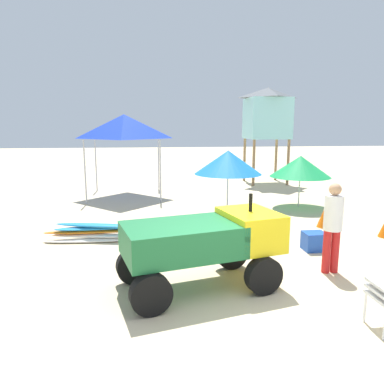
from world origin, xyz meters
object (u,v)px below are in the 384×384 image
(utility_cart, at_px, (205,241))
(cooler_box, at_px, (314,241))
(popup_canopy, at_px, (124,127))
(lifeguard_tower, at_px, (267,113))
(lifeguard_near_center, at_px, (333,222))
(traffic_cone_far, at_px, (325,217))
(beach_umbrella_mid, at_px, (300,166))
(surfboard_pile, at_px, (98,232))
(beach_umbrella_left, at_px, (228,162))

(utility_cart, relative_size, cooler_box, 6.16)
(popup_canopy, relative_size, lifeguard_tower, 0.70)
(lifeguard_near_center, xyz_separation_m, traffic_cone_far, (1.30, 2.81, -0.65))
(popup_canopy, relative_size, traffic_cone_far, 5.47)
(lifeguard_tower, height_order, traffic_cone_far, lifeguard_tower)
(cooler_box, bearing_deg, beach_umbrella_mid, 71.46)
(surfboard_pile, bearing_deg, cooler_box, -14.64)
(utility_cart, relative_size, popup_canopy, 0.92)
(traffic_cone_far, bearing_deg, surfboard_pile, -175.50)
(beach_umbrella_left, xyz_separation_m, beach_umbrella_mid, (2.59, 1.09, -0.27))
(surfboard_pile, distance_m, lifeguard_tower, 10.64)
(lifeguard_tower, distance_m, beach_umbrella_left, 7.13)
(lifeguard_near_center, bearing_deg, surfboard_pile, 151.64)
(popup_canopy, bearing_deg, lifeguard_tower, 22.77)
(popup_canopy, bearing_deg, utility_cart, -77.64)
(beach_umbrella_left, distance_m, cooler_box, 3.45)
(beach_umbrella_left, relative_size, traffic_cone_far, 3.50)
(utility_cart, distance_m, lifeguard_tower, 11.73)
(utility_cart, height_order, lifeguard_tower, lifeguard_tower)
(surfboard_pile, xyz_separation_m, lifeguard_near_center, (4.38, -2.37, 0.74))
(lifeguard_near_center, relative_size, cooler_box, 3.62)
(beach_umbrella_mid, distance_m, traffic_cone_far, 2.57)
(utility_cart, distance_m, beach_umbrella_mid, 6.74)
(surfboard_pile, xyz_separation_m, cooler_box, (4.63, -1.21, 0.00))
(popup_canopy, height_order, beach_umbrella_left, popup_canopy)
(surfboard_pile, bearing_deg, lifeguard_near_center, -28.36)
(traffic_cone_far, bearing_deg, cooler_box, -122.61)
(lifeguard_tower, relative_size, beach_umbrella_left, 2.22)
(popup_canopy, distance_m, beach_umbrella_left, 4.85)
(surfboard_pile, height_order, lifeguard_tower, lifeguard_tower)
(utility_cart, relative_size, lifeguard_near_center, 1.70)
(beach_umbrella_left, bearing_deg, cooler_box, -66.55)
(cooler_box, bearing_deg, popup_canopy, 123.53)
(lifeguard_near_center, distance_m, traffic_cone_far, 3.17)
(lifeguard_tower, bearing_deg, beach_umbrella_mid, -95.88)
(utility_cart, bearing_deg, lifeguard_near_center, 8.25)
(utility_cart, distance_m, traffic_cone_far, 4.83)
(lifeguard_tower, height_order, beach_umbrella_mid, lifeguard_tower)
(lifeguard_tower, xyz_separation_m, cooler_box, (-1.86, -9.11, -2.96))
(beach_umbrella_left, bearing_deg, beach_umbrella_mid, 22.91)
(utility_cart, distance_m, cooler_box, 3.02)
(utility_cart, distance_m, lifeguard_near_center, 2.35)
(lifeguard_near_center, height_order, beach_umbrella_mid, beach_umbrella_mid)
(utility_cart, distance_m, popup_canopy, 8.39)
(traffic_cone_far, height_order, cooler_box, traffic_cone_far)
(lifeguard_near_center, distance_m, popup_canopy, 8.84)
(beach_umbrella_mid, bearing_deg, utility_cart, -125.44)
(traffic_cone_far, xyz_separation_m, cooler_box, (-1.06, -1.66, -0.08))
(lifeguard_near_center, height_order, popup_canopy, popup_canopy)
(utility_cart, relative_size, traffic_cone_far, 5.02)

